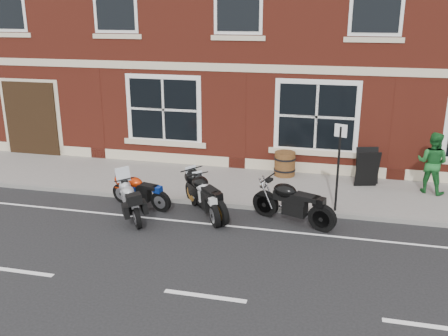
{
  "coord_description": "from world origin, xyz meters",
  "views": [
    {
      "loc": [
        2.27,
        -10.88,
        5.17
      ],
      "look_at": [
        -0.74,
        1.6,
        1.05
      ],
      "focal_mm": 40.0,
      "sensor_mm": 36.0,
      "label": 1
    }
  ],
  "objects_px": {
    "moto_sport_red": "(140,190)",
    "barrel_planter": "(285,164)",
    "moto_sport_silver": "(208,197)",
    "moto_naked_black": "(292,201)",
    "moto_sport_black": "(206,193)",
    "a_board_sign": "(367,167)",
    "moto_touring_silver": "(132,200)",
    "pedestrian_right": "(432,163)",
    "parking_sign": "(339,162)"
  },
  "relations": [
    {
      "from": "moto_touring_silver",
      "to": "barrel_planter",
      "type": "bearing_deg",
      "value": 14.7
    },
    {
      "from": "moto_touring_silver",
      "to": "moto_naked_black",
      "type": "distance_m",
      "value": 4.08
    },
    {
      "from": "moto_sport_black",
      "to": "a_board_sign",
      "type": "relative_size",
      "value": 1.57
    },
    {
      "from": "pedestrian_right",
      "to": "a_board_sign",
      "type": "xyz_separation_m",
      "value": [
        -1.74,
        0.19,
        -0.33
      ]
    },
    {
      "from": "moto_sport_red",
      "to": "barrel_planter",
      "type": "bearing_deg",
      "value": -32.49
    },
    {
      "from": "a_board_sign",
      "to": "parking_sign",
      "type": "distance_m",
      "value": 2.5
    },
    {
      "from": "moto_sport_black",
      "to": "moto_sport_red",
      "type": "bearing_deg",
      "value": 135.59
    },
    {
      "from": "moto_touring_silver",
      "to": "pedestrian_right",
      "type": "height_order",
      "value": "pedestrian_right"
    },
    {
      "from": "pedestrian_right",
      "to": "a_board_sign",
      "type": "height_order",
      "value": "pedestrian_right"
    },
    {
      "from": "moto_sport_silver",
      "to": "parking_sign",
      "type": "xyz_separation_m",
      "value": [
        3.23,
        0.83,
        0.93
      ]
    },
    {
      "from": "moto_sport_red",
      "to": "pedestrian_right",
      "type": "height_order",
      "value": "pedestrian_right"
    },
    {
      "from": "moto_sport_black",
      "to": "moto_touring_silver",
      "type": "bearing_deg",
      "value": 158.68
    },
    {
      "from": "moto_sport_silver",
      "to": "parking_sign",
      "type": "bearing_deg",
      "value": -17.06
    },
    {
      "from": "moto_naked_black",
      "to": "barrel_planter",
      "type": "relative_size",
      "value": 2.87
    },
    {
      "from": "moto_sport_black",
      "to": "moto_naked_black",
      "type": "bearing_deg",
      "value": -44.07
    },
    {
      "from": "moto_sport_red",
      "to": "moto_touring_silver",
      "type": "bearing_deg",
      "value": -158.12
    },
    {
      "from": "pedestrian_right",
      "to": "a_board_sign",
      "type": "relative_size",
      "value": 1.59
    },
    {
      "from": "pedestrian_right",
      "to": "barrel_planter",
      "type": "height_order",
      "value": "pedestrian_right"
    },
    {
      "from": "moto_sport_black",
      "to": "pedestrian_right",
      "type": "height_order",
      "value": "pedestrian_right"
    },
    {
      "from": "moto_naked_black",
      "to": "pedestrian_right",
      "type": "relative_size",
      "value": 1.23
    },
    {
      "from": "moto_sport_red",
      "to": "a_board_sign",
      "type": "bearing_deg",
      "value": -49.39
    },
    {
      "from": "a_board_sign",
      "to": "pedestrian_right",
      "type": "bearing_deg",
      "value": -22.2
    },
    {
      "from": "moto_touring_silver",
      "to": "moto_sport_black",
      "type": "distance_m",
      "value": 1.91
    },
    {
      "from": "moto_touring_silver",
      "to": "parking_sign",
      "type": "bearing_deg",
      "value": -19.03
    },
    {
      "from": "a_board_sign",
      "to": "barrel_planter",
      "type": "distance_m",
      "value": 2.51
    },
    {
      "from": "moto_naked_black",
      "to": "parking_sign",
      "type": "height_order",
      "value": "parking_sign"
    },
    {
      "from": "pedestrian_right",
      "to": "parking_sign",
      "type": "distance_m",
      "value": 3.32
    },
    {
      "from": "moto_sport_red",
      "to": "parking_sign",
      "type": "xyz_separation_m",
      "value": [
        5.17,
        0.65,
        0.97
      ]
    },
    {
      "from": "barrel_planter",
      "to": "moto_naked_black",
      "type": "bearing_deg",
      "value": -80.02
    },
    {
      "from": "moto_touring_silver",
      "to": "moto_sport_black",
      "type": "relative_size",
      "value": 0.91
    },
    {
      "from": "moto_sport_black",
      "to": "a_board_sign",
      "type": "height_order",
      "value": "a_board_sign"
    },
    {
      "from": "moto_sport_silver",
      "to": "moto_naked_black",
      "type": "xyz_separation_m",
      "value": [
        2.18,
        0.05,
        0.07
      ]
    },
    {
      "from": "moto_touring_silver",
      "to": "moto_sport_red",
      "type": "height_order",
      "value": "moto_touring_silver"
    },
    {
      "from": "moto_naked_black",
      "to": "a_board_sign",
      "type": "height_order",
      "value": "a_board_sign"
    },
    {
      "from": "pedestrian_right",
      "to": "parking_sign",
      "type": "relative_size",
      "value": 0.76
    },
    {
      "from": "barrel_planter",
      "to": "pedestrian_right",
      "type": "bearing_deg",
      "value": -7.31
    },
    {
      "from": "moto_naked_black",
      "to": "a_board_sign",
      "type": "xyz_separation_m",
      "value": [
        1.89,
        3.0,
        0.08
      ]
    },
    {
      "from": "moto_naked_black",
      "to": "barrel_planter",
      "type": "bearing_deg",
      "value": 32.25
    },
    {
      "from": "moto_touring_silver",
      "to": "barrel_planter",
      "type": "xyz_separation_m",
      "value": [
        3.44,
        3.98,
        0.0
      ]
    },
    {
      "from": "moto_naked_black",
      "to": "pedestrian_right",
      "type": "distance_m",
      "value": 4.61
    },
    {
      "from": "moto_sport_red",
      "to": "a_board_sign",
      "type": "distance_m",
      "value": 6.67
    },
    {
      "from": "pedestrian_right",
      "to": "parking_sign",
      "type": "xyz_separation_m",
      "value": [
        -2.58,
        -2.03,
        0.45
      ]
    },
    {
      "from": "moto_touring_silver",
      "to": "moto_sport_red",
      "type": "bearing_deg",
      "value": 62.34
    },
    {
      "from": "moto_naked_black",
      "to": "pedestrian_right",
      "type": "bearing_deg",
      "value": -30.04
    },
    {
      "from": "moto_touring_silver",
      "to": "parking_sign",
      "type": "relative_size",
      "value": 0.69
    },
    {
      "from": "moto_sport_black",
      "to": "moto_naked_black",
      "type": "relative_size",
      "value": 0.8
    },
    {
      "from": "a_board_sign",
      "to": "barrel_planter",
      "type": "bearing_deg",
      "value": 155.87
    },
    {
      "from": "moto_touring_silver",
      "to": "moto_sport_black",
      "type": "xyz_separation_m",
      "value": [
        1.78,
        0.69,
        0.08
      ]
    },
    {
      "from": "moto_sport_silver",
      "to": "barrel_planter",
      "type": "relative_size",
      "value": 2.36
    },
    {
      "from": "parking_sign",
      "to": "moto_touring_silver",
      "type": "bearing_deg",
      "value": -142.09
    }
  ]
}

